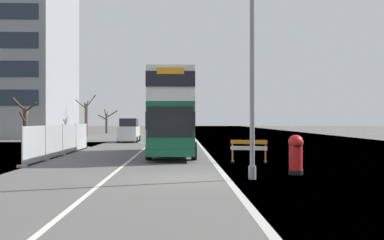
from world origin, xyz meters
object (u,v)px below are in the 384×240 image
(roadworks_barrier, at_px, (249,148))
(car_receding_mid, at_px, (177,130))
(double_decker_bus, at_px, (173,113))
(car_oncoming_near, at_px, (129,131))
(car_receding_far, at_px, (176,129))
(lamppost_foreground, at_px, (252,62))
(red_pillar_postbox, at_px, (296,153))

(roadworks_barrier, bearing_deg, car_receding_mid, 98.02)
(double_decker_bus, relative_size, car_oncoming_near, 2.64)
(car_receding_far, bearing_deg, lamppost_foreground, -85.51)
(double_decker_bus, xyz_separation_m, car_receding_far, (-0.01, 29.27, -1.66))
(car_receding_mid, relative_size, car_receding_far, 0.94)
(lamppost_foreground, bearing_deg, car_receding_mid, 95.10)
(double_decker_bus, height_order, roadworks_barrier, double_decker_bus)
(roadworks_barrier, bearing_deg, car_oncoming_near, 112.53)
(double_decker_bus, height_order, red_pillar_postbox, double_decker_bus)
(red_pillar_postbox, xyz_separation_m, roadworks_barrier, (-1.12, 4.84, -0.13))
(lamppost_foreground, bearing_deg, car_receding_far, 94.49)
(car_receding_far, bearing_deg, car_oncoming_near, -109.01)
(lamppost_foreground, height_order, car_receding_mid, lamppost_foreground)
(car_oncoming_near, distance_m, car_receding_mid, 8.24)
(car_receding_mid, bearing_deg, car_receding_far, 91.34)
(roadworks_barrier, relative_size, car_receding_mid, 0.48)
(double_decker_bus, relative_size, red_pillar_postbox, 6.81)
(car_receding_mid, bearing_deg, double_decker_bus, -90.36)
(red_pillar_postbox, xyz_separation_m, car_receding_mid, (-5.00, 32.39, 0.12))
(car_receding_far, bearing_deg, car_receding_mid, -88.66)
(lamppost_foreground, height_order, roadworks_barrier, lamppost_foreground)
(car_oncoming_near, bearing_deg, double_decker_bus, -73.84)
(double_decker_bus, height_order, car_receding_mid, double_decker_bus)
(double_decker_bus, relative_size, roadworks_barrier, 5.79)
(lamppost_foreground, distance_m, red_pillar_postbox, 4.21)
(car_receding_far, bearing_deg, roadworks_barrier, -83.26)
(lamppost_foreground, height_order, car_oncoming_near, lamppost_foreground)
(red_pillar_postbox, distance_m, car_oncoming_near, 27.46)
(red_pillar_postbox, height_order, car_oncoming_near, car_oncoming_near)
(car_receding_far, bearing_deg, double_decker_bus, -89.97)
(car_receding_mid, bearing_deg, lamppost_foreground, -84.90)
(lamppost_foreground, xyz_separation_m, car_oncoming_near, (-7.76, 26.99, -3.24))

